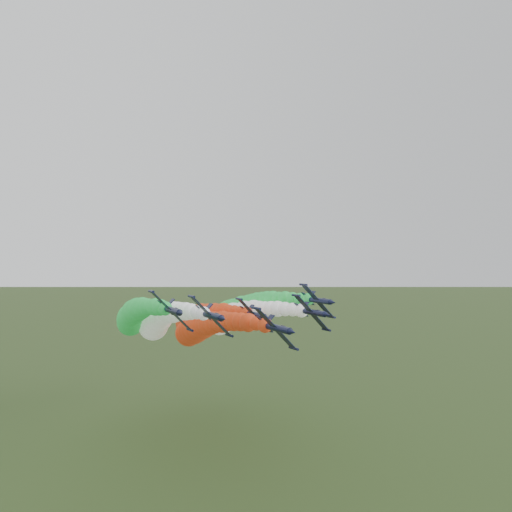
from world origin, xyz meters
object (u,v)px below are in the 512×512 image
(jet_inner_right, at_px, (232,317))
(jet_lead, at_px, (199,328))
(jet_outer_right, at_px, (238,310))
(jet_trail, at_px, (195,319))
(jet_outer_left, at_px, (133,317))
(jet_inner_left, at_px, (158,321))

(jet_inner_right, bearing_deg, jet_lead, -142.54)
(jet_outer_right, relative_size, jet_trail, 1.01)
(jet_outer_right, bearing_deg, jet_outer_left, -172.14)
(jet_lead, height_order, jet_trail, jet_lead)
(jet_outer_left, xyz_separation_m, jet_outer_right, (35.94, 4.96, -0.03))
(jet_inner_left, relative_size, jet_outer_right, 1.00)
(jet_outer_right, bearing_deg, jet_inner_left, -164.84)
(jet_outer_left, relative_size, jet_outer_right, 0.99)
(jet_inner_left, bearing_deg, jet_trail, 39.42)
(jet_lead, xyz_separation_m, jet_inner_left, (-8.40, 11.38, 1.30))
(jet_lead, distance_m, jet_outer_right, 28.67)
(jet_outer_left, bearing_deg, jet_inner_left, -24.76)
(jet_lead, height_order, jet_outer_right, jet_outer_right)
(jet_outer_left, distance_m, jet_outer_right, 36.28)
(jet_inner_left, distance_m, jet_outer_right, 30.50)
(jet_lead, bearing_deg, jet_inner_right, 37.46)
(jet_inner_right, xyz_separation_m, jet_outer_right, (5.92, 7.79, 1.47))
(jet_inner_right, height_order, jet_outer_right, jet_outer_right)
(jet_trail, bearing_deg, jet_outer_right, -22.31)
(jet_trail, bearing_deg, jet_outer_left, -155.56)
(jet_inner_right, distance_m, jet_outer_left, 30.19)
(jet_lead, height_order, jet_inner_right, jet_inner_right)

